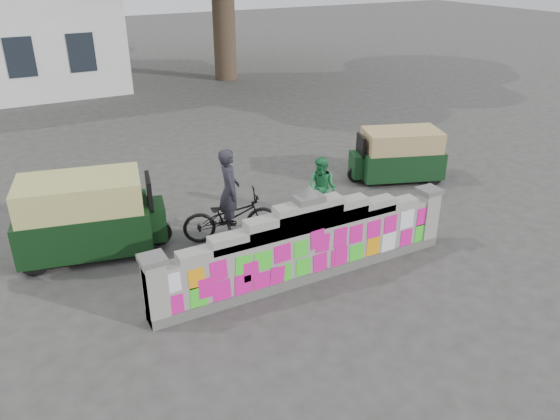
{
  "coord_description": "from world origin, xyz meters",
  "views": [
    {
      "loc": [
        -4.86,
        -7.88,
        5.91
      ],
      "look_at": [
        -0.07,
        1.0,
        1.1
      ],
      "focal_mm": 35.0,
      "sensor_mm": 36.0,
      "label": 1
    }
  ],
  "objects_px": {
    "cyclist_rider": "(230,201)",
    "rickshaw_left": "(87,215)",
    "pedestrian": "(322,188)",
    "rickshaw_right": "(398,154)",
    "cyclist_bike": "(231,217)"
  },
  "relations": [
    {
      "from": "cyclist_rider",
      "to": "rickshaw_left",
      "type": "height_order",
      "value": "cyclist_rider"
    },
    {
      "from": "pedestrian",
      "to": "rickshaw_right",
      "type": "relative_size",
      "value": 0.57
    },
    {
      "from": "cyclist_rider",
      "to": "rickshaw_right",
      "type": "distance_m",
      "value": 5.67
    },
    {
      "from": "rickshaw_right",
      "to": "rickshaw_left",
      "type": "bearing_deg",
      "value": 21.04
    },
    {
      "from": "rickshaw_left",
      "to": "rickshaw_right",
      "type": "bearing_deg",
      "value": 13.25
    },
    {
      "from": "cyclist_bike",
      "to": "cyclist_rider",
      "type": "xyz_separation_m",
      "value": [
        -0.0,
        0.0,
        0.39
      ]
    },
    {
      "from": "cyclist_bike",
      "to": "pedestrian",
      "type": "bearing_deg",
      "value": -74.87
    },
    {
      "from": "pedestrian",
      "to": "rickshaw_right",
      "type": "distance_m",
      "value": 3.35
    },
    {
      "from": "cyclist_bike",
      "to": "rickshaw_left",
      "type": "xyz_separation_m",
      "value": [
        -2.88,
        0.85,
        0.34
      ]
    },
    {
      "from": "cyclist_rider",
      "to": "rickshaw_left",
      "type": "distance_m",
      "value": 3.01
    },
    {
      "from": "pedestrian",
      "to": "rickshaw_left",
      "type": "relative_size",
      "value": 0.47
    },
    {
      "from": "cyclist_bike",
      "to": "rickshaw_right",
      "type": "bearing_deg",
      "value": -63.86
    },
    {
      "from": "cyclist_bike",
      "to": "rickshaw_left",
      "type": "bearing_deg",
      "value": 89.2
    },
    {
      "from": "pedestrian",
      "to": "cyclist_bike",
      "type": "bearing_deg",
      "value": -122.72
    },
    {
      "from": "pedestrian",
      "to": "rickshaw_right",
      "type": "height_order",
      "value": "pedestrian"
    }
  ]
}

